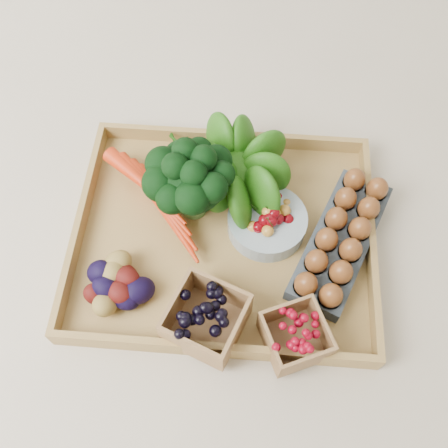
# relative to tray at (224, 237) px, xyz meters

# --- Properties ---
(ground) EXTENTS (4.00, 4.00, 0.00)m
(ground) POSITION_rel_tray_xyz_m (0.00, 0.00, -0.01)
(ground) COLOR beige
(ground) RESTS_ON ground
(tray) EXTENTS (0.55, 0.45, 0.01)m
(tray) POSITION_rel_tray_xyz_m (0.00, 0.00, 0.00)
(tray) COLOR #AD8848
(tray) RESTS_ON ground
(carrots) EXTENTS (0.22, 0.16, 0.05)m
(carrots) POSITION_rel_tray_xyz_m (-0.13, 0.05, 0.03)
(carrots) COLOR red
(carrots) RESTS_ON tray
(lettuce) EXTENTS (0.15, 0.15, 0.15)m
(lettuce) POSITION_rel_tray_xyz_m (0.02, 0.11, 0.08)
(lettuce) COLOR #19470B
(lettuce) RESTS_ON tray
(broccoli) EXTENTS (0.16, 0.16, 0.13)m
(broccoli) POSITION_rel_tray_xyz_m (-0.06, 0.05, 0.07)
(broccoli) COLOR black
(broccoli) RESTS_ON tray
(cherry_bowl) EXTENTS (0.15, 0.15, 0.04)m
(cherry_bowl) POSITION_rel_tray_xyz_m (0.08, 0.02, 0.03)
(cherry_bowl) COLOR #8C9EA5
(cherry_bowl) RESTS_ON tray
(egg_carton) EXTENTS (0.20, 0.30, 0.03)m
(egg_carton) POSITION_rel_tray_xyz_m (0.21, -0.00, 0.02)
(egg_carton) COLOR #394249
(egg_carton) RESTS_ON tray
(potatoes) EXTENTS (0.12, 0.12, 0.07)m
(potatoes) POSITION_rel_tray_xyz_m (-0.18, -0.12, 0.04)
(potatoes) COLOR #3F0C0A
(potatoes) RESTS_ON tray
(punnet_blackberry) EXTENTS (0.15, 0.15, 0.08)m
(punnet_blackberry) POSITION_rel_tray_xyz_m (-0.02, -0.18, 0.05)
(punnet_blackberry) COLOR black
(punnet_blackberry) RESTS_ON tray
(punnet_raspberry) EXTENTS (0.13, 0.13, 0.07)m
(punnet_raspberry) POSITION_rel_tray_xyz_m (0.13, -0.19, 0.04)
(punnet_raspberry) COLOR maroon
(punnet_raspberry) RESTS_ON tray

